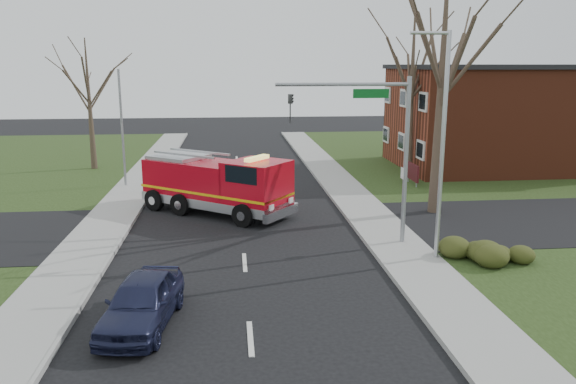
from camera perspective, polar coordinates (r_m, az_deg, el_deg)
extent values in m
plane|color=black|center=(21.21, -4.43, -7.17)|extent=(120.00, 120.00, 0.00)
cube|color=#969690|center=(22.18, 11.89, -6.30)|extent=(2.40, 80.00, 0.15)
cube|color=#969690|center=(21.96, -20.95, -7.09)|extent=(2.40, 80.00, 0.15)
cube|color=maroon|center=(42.77, 21.35, 6.93)|extent=(15.00, 10.00, 7.00)
cube|color=black|center=(42.61, 21.75, 11.74)|extent=(15.40, 10.40, 0.30)
cube|color=silver|center=(40.08, 11.48, 5.05)|extent=(0.12, 1.40, 1.20)
cube|color=#420F15|center=(34.80, 12.55, 2.01)|extent=(0.12, 2.00, 1.00)
cylinder|color=gray|center=(34.14, 12.93, 1.02)|extent=(0.08, 0.08, 0.90)
cylinder|color=gray|center=(35.63, 12.12, 1.54)|extent=(0.08, 0.08, 0.90)
ellipsoid|color=#2B3112|center=(22.16, 19.68, -5.44)|extent=(2.80, 2.00, 0.90)
cone|color=#3E2F24|center=(27.79, 15.29, 9.82)|extent=(0.64, 0.64, 12.00)
cone|color=#3E2F24|center=(36.80, 12.41, 9.42)|extent=(0.56, 0.56, 10.50)
cone|color=#3E2F24|center=(41.17, -19.50, 8.28)|extent=(0.44, 0.44, 9.00)
cylinder|color=gray|center=(22.84, 11.86, 2.87)|extent=(0.18, 0.18, 6.80)
cylinder|color=gray|center=(21.87, 5.62, 10.83)|extent=(5.20, 0.14, 0.14)
cube|color=#0C591E|center=(22.13, 8.43, 9.87)|extent=(1.40, 0.06, 0.35)
imported|color=black|center=(21.59, 0.30, 9.93)|extent=(0.22, 0.18, 1.10)
cylinder|color=#B7BABF|center=(21.09, 15.41, 4.08)|extent=(0.16, 0.16, 8.40)
cylinder|color=#B7BABF|center=(20.65, 14.22, 15.40)|extent=(1.40, 0.12, 0.12)
cylinder|color=gray|center=(34.74, -16.50, 6.11)|extent=(0.14, 0.14, 7.00)
cube|color=#AD0816|center=(28.70, -9.23, 1.16)|extent=(5.58, 5.14, 2.06)
cube|color=#AD0816|center=(26.41, -3.14, 0.62)|extent=(3.57, 3.57, 2.35)
cube|color=#B7BABF|center=(28.14, -7.37, -0.76)|extent=(7.61, 6.72, 0.44)
cube|color=#E5B20C|center=(28.01, -7.40, 0.32)|extent=(7.61, 6.72, 0.12)
cube|color=black|center=(25.67, -1.20, 1.95)|extent=(1.46, 1.83, 0.83)
cube|color=#E5D866|center=(26.16, -3.18, 3.45)|extent=(1.23, 1.45, 0.18)
cylinder|color=black|center=(25.62, -4.57, -2.38)|extent=(1.06, 0.93, 1.08)
cylinder|color=black|center=(27.63, -1.43, -1.22)|extent=(1.06, 0.93, 1.08)
cylinder|color=black|center=(29.20, -13.41, -0.80)|extent=(1.06, 0.93, 1.08)
cylinder|color=black|center=(30.98, -10.08, 0.13)|extent=(1.06, 0.93, 1.08)
imported|color=#1B1F3C|center=(16.60, -14.64, -10.71)|extent=(2.32, 4.45, 1.45)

